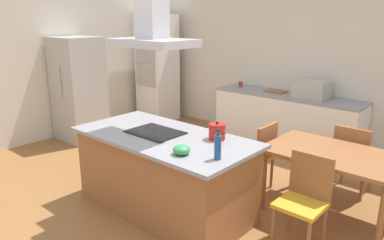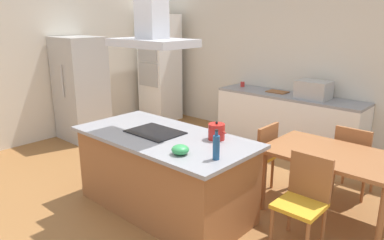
{
  "view_description": "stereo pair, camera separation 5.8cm",
  "coord_description": "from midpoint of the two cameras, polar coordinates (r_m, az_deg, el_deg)",
  "views": [
    {
      "loc": [
        2.74,
        -2.64,
        2.16
      ],
      "look_at": [
        0.06,
        0.4,
        1.0
      ],
      "focal_mm": 34.04,
      "sensor_mm": 36.0,
      "label": 1
    },
    {
      "loc": [
        2.78,
        -2.6,
        2.16
      ],
      "look_at": [
        0.06,
        0.4,
        1.0
      ],
      "focal_mm": 34.04,
      "sensor_mm": 36.0,
      "label": 2
    }
  ],
  "objects": [
    {
      "name": "wall_back",
      "position": [
        6.53,
        16.24,
        8.23
      ],
      "size": [
        7.2,
        0.1,
        2.7
      ],
      "primitive_type": "cube",
      "color": "beige",
      "rests_on": "ground"
    },
    {
      "name": "mixing_bowl",
      "position": [
        3.44,
        -2.14,
        -4.67
      ],
      "size": [
        0.17,
        0.17,
        0.09
      ],
      "primitive_type": "ellipsoid",
      "color": "#33934C",
      "rests_on": "kitchen_island"
    },
    {
      "name": "wall_left",
      "position": [
        7.23,
        -18.49,
        8.73
      ],
      "size": [
        0.1,
        8.8,
        2.7
      ],
      "primitive_type": "cube",
      "color": "beige",
      "rests_on": "ground"
    },
    {
      "name": "refrigerator",
      "position": [
        6.8,
        -17.56,
        4.63
      ],
      "size": [
        0.8,
        0.73,
        1.82
      ],
      "color": "#B2AFAA",
      "rests_on": "ground"
    },
    {
      "name": "cutting_board",
      "position": [
        6.43,
        12.68,
        4.37
      ],
      "size": [
        0.34,
        0.24,
        0.02
      ],
      "primitive_type": "cube",
      "color": "#995B33",
      "rests_on": "back_counter"
    },
    {
      "name": "olive_oil_bottle",
      "position": [
        3.3,
        3.55,
        -4.21
      ],
      "size": [
        0.06,
        0.06,
        0.28
      ],
      "color": "navy",
      "rests_on": "kitchen_island"
    },
    {
      "name": "coffee_mug_red",
      "position": [
        6.83,
        7.36,
        5.59
      ],
      "size": [
        0.08,
        0.08,
        0.09
      ],
      "primitive_type": "cylinder",
      "color": "red",
      "rests_on": "back_counter"
    },
    {
      "name": "kitchen_island",
      "position": [
        4.17,
        -4.74,
        -8.23
      ],
      "size": [
        2.08,
        1.04,
        0.9
      ],
      "color": "#995B33",
      "rests_on": "ground"
    },
    {
      "name": "dining_table",
      "position": [
        4.23,
        20.88,
        -5.77
      ],
      "size": [
        1.4,
        0.9,
        0.75
      ],
      "color": "#995B33",
      "rests_on": "ground"
    },
    {
      "name": "chair_facing_island",
      "position": [
        3.72,
        16.86,
        -11.07
      ],
      "size": [
        0.42,
        0.42,
        0.89
      ],
      "color": "gold",
      "rests_on": "ground"
    },
    {
      "name": "range_hood",
      "position": [
        3.9,
        -6.74,
        15.04
      ],
      "size": [
        0.9,
        0.55,
        0.78
      ],
      "color": "#ADADB2"
    },
    {
      "name": "ground",
      "position": [
        5.41,
        6.98,
        -7.69
      ],
      "size": [
        16.0,
        16.0,
        0.0
      ],
      "primitive_type": "plane",
      "color": "#936033"
    },
    {
      "name": "chair_at_left_end",
      "position": [
        4.65,
        10.12,
        -5.08
      ],
      "size": [
        0.42,
        0.42,
        0.89
      ],
      "color": "gold",
      "rests_on": "ground"
    },
    {
      "name": "tea_kettle",
      "position": [
        3.85,
        3.52,
        -1.8
      ],
      "size": [
        0.23,
        0.18,
        0.2
      ],
      "color": "#B21E19",
      "rests_on": "kitchen_island"
    },
    {
      "name": "wall_oven_stack",
      "position": [
        7.8,
        -5.69,
        8.09
      ],
      "size": [
        0.7,
        0.66,
        2.2
      ],
      "color": "white",
      "rests_on": "ground"
    },
    {
      "name": "cooktop",
      "position": [
        4.1,
        -6.2,
        -1.91
      ],
      "size": [
        0.6,
        0.44,
        0.01
      ],
      "primitive_type": "cube",
      "color": "black",
      "rests_on": "kitchen_island"
    },
    {
      "name": "chair_facing_back_wall",
      "position": [
        4.88,
        23.53,
        -5.19
      ],
      "size": [
        0.42,
        0.42,
        0.89
      ],
      "color": "gold",
      "rests_on": "ground"
    },
    {
      "name": "countertop_microwave",
      "position": [
        6.08,
        17.96,
        4.59
      ],
      "size": [
        0.5,
        0.38,
        0.28
      ],
      "primitive_type": "cube",
      "color": "#B2AFAA",
      "rests_on": "back_counter"
    },
    {
      "name": "back_counter",
      "position": [
        6.38,
        14.17,
        -0.06
      ],
      "size": [
        2.5,
        0.62,
        0.9
      ],
      "color": "white",
      "rests_on": "ground"
    }
  ]
}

